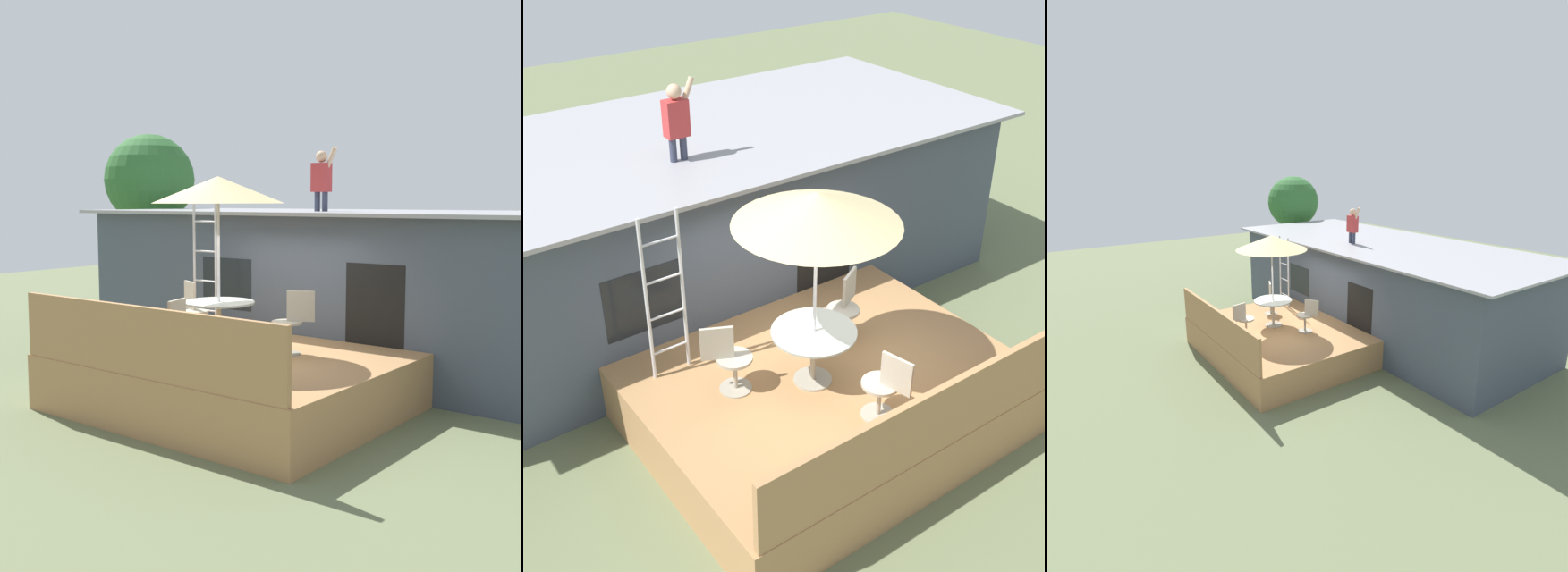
# 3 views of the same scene
# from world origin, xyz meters

# --- Properties ---
(ground_plane) EXTENTS (40.00, 40.00, 0.00)m
(ground_plane) POSITION_xyz_m (0.00, 0.00, 0.00)
(ground_plane) COLOR #66704C
(house) EXTENTS (10.50, 4.50, 2.81)m
(house) POSITION_xyz_m (0.00, 3.60, 1.41)
(house) COLOR #424C5B
(house) RESTS_ON ground
(deck) EXTENTS (4.61, 3.97, 0.80)m
(deck) POSITION_xyz_m (0.00, 0.00, 0.40)
(deck) COLOR #A87A4C
(deck) RESTS_ON ground
(deck_railing) EXTENTS (4.51, 0.08, 0.90)m
(deck_railing) POSITION_xyz_m (0.00, -1.94, 1.25)
(deck_railing) COLOR #A87A4C
(deck_railing) RESTS_ON deck
(patio_table) EXTENTS (1.04, 1.04, 0.74)m
(patio_table) POSITION_xyz_m (-0.24, -0.18, 1.39)
(patio_table) COLOR #A59E8C
(patio_table) RESTS_ON deck
(patio_umbrella) EXTENTS (1.90, 1.90, 2.54)m
(patio_umbrella) POSITION_xyz_m (-0.24, -0.18, 3.15)
(patio_umbrella) COLOR silver
(patio_umbrella) RESTS_ON deck
(step_ladder) EXTENTS (0.52, 0.04, 2.20)m
(step_ladder) POSITION_xyz_m (-1.57, 1.01, 1.90)
(step_ladder) COLOR silver
(step_ladder) RESTS_ON deck
(person_figure) EXTENTS (0.47, 0.20, 1.11)m
(person_figure) POSITION_xyz_m (-0.35, 2.73, 3.42)
(person_figure) COLOR #33384C
(person_figure) RESTS_ON house
(patio_chair_left) EXTENTS (0.59, 0.44, 0.92)m
(patio_chair_left) POSITION_xyz_m (-1.17, 0.27, 1.26)
(patio_chair_left) COLOR #A59E8C
(patio_chair_left) RESTS_ON deck
(patio_chair_right) EXTENTS (0.58, 0.44, 0.92)m
(patio_chair_right) POSITION_xyz_m (0.69, 0.34, 1.26)
(patio_chair_right) COLOR #A59E8C
(patio_chair_right) RESTS_ON deck
(patio_chair_near) EXTENTS (0.44, 0.61, 0.92)m
(patio_chair_near) POSITION_xyz_m (0.01, -1.20, 1.26)
(patio_chair_near) COLOR #A59E8C
(patio_chair_near) RESTS_ON deck
(backyard_tree) EXTENTS (2.22, 2.22, 4.62)m
(backyard_tree) POSITION_xyz_m (-6.58, 4.60, 3.46)
(backyard_tree) COLOR brown
(backyard_tree) RESTS_ON ground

